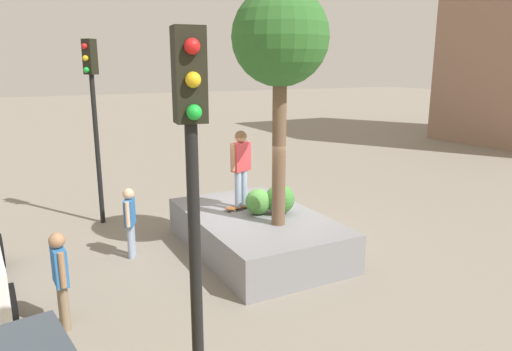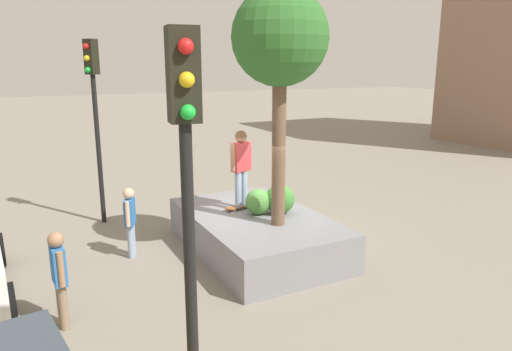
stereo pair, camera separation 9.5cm
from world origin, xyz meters
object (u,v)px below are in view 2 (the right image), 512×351
Objects in this scene: skateboarder at (241,163)px; traffic_light_corner at (94,101)px; passerby_with_bag at (130,217)px; traffic_light_median at (187,181)px; plaza_tree at (280,41)px; bystander_watching at (59,273)px; planter_ledge at (256,233)px; skateboard at (241,206)px.

skateboarder is 0.37× the size of traffic_light_corner.
passerby_with_bag is at bearing 81.46° from skateboarder.
traffic_light_median is at bearing 177.09° from traffic_light_corner.
bystander_watching is at bearing 98.71° from plaza_tree.
planter_ledge is 2.77× the size of passerby_with_bag.
traffic_light_corner is at bearing 41.04° from skateboard.
planter_ledge is at bearing -71.33° from bystander_watching.
planter_ledge is 2.77m from passerby_with_bag.
passerby_with_bag is (-2.65, -0.16, -2.30)m from traffic_light_corner.
traffic_light_median is 6.06m from passerby_with_bag.
bystander_watching reaches higher than passerby_with_bag.
passerby_with_bag is at bearing 69.96° from planter_ledge.
planter_ledge is 2.67× the size of bystander_watching.
passerby_with_bag is at bearing -5.87° from traffic_light_median.
traffic_light_corner is (3.02, 2.63, 2.30)m from skateboard.
planter_ledge is 0.97× the size of traffic_light_median.
traffic_light_corner reaches higher than traffic_light_median.
traffic_light_median reaches higher than passerby_with_bag.
skateboard is 0.47× the size of skateboarder.
planter_ledge is at bearing -142.80° from traffic_light_corner.
plaza_tree is 5.36m from traffic_light_median.
skateboard is at bearing -64.20° from bystander_watching.
planter_ledge is 4.44m from bystander_watching.
bystander_watching reaches higher than skateboard.
plaza_tree is 3.05× the size of passerby_with_bag.
skateboarder is at bearing -64.20° from bystander_watching.
plaza_tree is 1.00× the size of traffic_light_corner.
bystander_watching is at bearing 145.53° from passerby_with_bag.
planter_ledge is 4.18m from plaza_tree.
plaza_tree is 3.87m from skateboard.
skateboarder is (0.56, 0.09, 1.50)m from planter_ledge.
skateboard is at bearing 135.00° from skateboarder.
bystander_watching reaches higher than planter_ledge.
traffic_light_median is at bearing 149.94° from skateboarder.
skateboarder is at bearing -45.00° from skateboard.
traffic_light_median is (-5.28, 3.05, 1.10)m from skateboarder.
planter_ledge is at bearing -33.71° from traffic_light_median.
traffic_light_median is (-5.28, 3.05, 2.12)m from skateboard.
traffic_light_corner reaches higher than planter_ledge.
traffic_light_corner is 8.32m from traffic_light_median.
traffic_light_corner is (4.34, 2.85, -1.33)m from plaza_tree.
passerby_with_bag is (0.37, 2.47, -0.00)m from skateboard.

